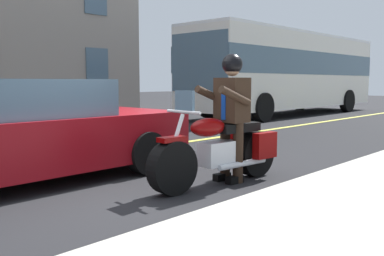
{
  "coord_description": "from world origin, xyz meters",
  "views": [
    {
      "loc": [
        3.37,
        4.68,
        1.37
      ],
      "look_at": [
        -0.78,
        0.78,
        0.75
      ],
      "focal_mm": 40.08,
      "sensor_mm": 36.0,
      "label": 1
    }
  ],
  "objects_px": {
    "bus_near": "(288,69)",
    "car_dark": "(20,132)",
    "rider_main": "(231,106)",
    "motorcycle_main": "(221,150)"
  },
  "relations": [
    {
      "from": "bus_near",
      "to": "car_dark",
      "type": "relative_size",
      "value": 2.4
    },
    {
      "from": "car_dark",
      "to": "rider_main",
      "type": "bearing_deg",
      "value": 134.65
    },
    {
      "from": "rider_main",
      "to": "car_dark",
      "type": "distance_m",
      "value": 2.87
    },
    {
      "from": "motorcycle_main",
      "to": "car_dark",
      "type": "bearing_deg",
      "value": -48.0
    },
    {
      "from": "motorcycle_main",
      "to": "car_dark",
      "type": "distance_m",
      "value": 2.72
    },
    {
      "from": "motorcycle_main",
      "to": "rider_main",
      "type": "bearing_deg",
      "value": 176.08
    },
    {
      "from": "motorcycle_main",
      "to": "bus_near",
      "type": "distance_m",
      "value": 12.83
    },
    {
      "from": "rider_main",
      "to": "bus_near",
      "type": "bearing_deg",
      "value": -152.67
    },
    {
      "from": "bus_near",
      "to": "car_dark",
      "type": "distance_m",
      "value": 13.76
    },
    {
      "from": "rider_main",
      "to": "car_dark",
      "type": "bearing_deg",
      "value": -45.35
    }
  ]
}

